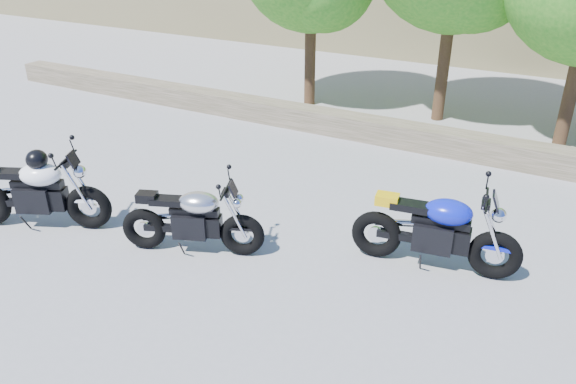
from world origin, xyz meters
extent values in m
plane|color=gray|center=(0.00, 0.00, 0.00)|extent=(90.00, 90.00, 0.00)
cube|color=brown|center=(0.00, 5.50, 0.25)|extent=(22.00, 0.55, 0.50)
cylinder|color=#382314|center=(-2.50, 7.20, 1.51)|extent=(0.28, 0.28, 3.02)
cylinder|color=#382314|center=(0.80, 7.60, 1.68)|extent=(0.28, 0.28, 3.36)
cylinder|color=#382314|center=(3.60, 7.00, 1.46)|extent=(0.28, 0.28, 2.91)
torus|color=black|center=(-0.12, 0.19, 0.33)|extent=(0.67, 0.39, 0.66)
torus|color=black|center=(-1.50, -0.35, 0.33)|extent=(0.67, 0.39, 0.66)
cylinder|color=silver|center=(-0.12, 0.19, 0.33)|extent=(0.23, 0.12, 0.23)
cylinder|color=silver|center=(-1.50, -0.35, 0.33)|extent=(0.23, 0.12, 0.23)
cube|color=black|center=(-0.83, -0.09, 0.45)|extent=(0.57, 0.47, 0.37)
cube|color=black|center=(-0.76, -0.06, 0.68)|extent=(0.73, 0.42, 0.10)
ellipsoid|color=silver|center=(-0.70, -0.04, 0.82)|extent=(0.70, 0.59, 0.31)
cube|color=black|center=(-1.12, -0.20, 0.82)|extent=(0.56, 0.40, 0.09)
cube|color=black|center=(-1.41, -0.31, 0.87)|extent=(0.34, 0.30, 0.13)
cylinder|color=black|center=(-0.31, 0.11, 1.06)|extent=(0.28, 0.65, 0.03)
sphere|color=silver|center=(-0.16, 0.17, 0.89)|extent=(0.19, 0.19, 0.19)
torus|color=black|center=(-2.68, -0.30, 0.37)|extent=(0.74, 0.47, 0.73)
cylinder|color=silver|center=(-2.68, -0.30, 0.37)|extent=(0.25, 0.15, 0.25)
cube|color=black|center=(-3.45, -0.65, 0.50)|extent=(0.64, 0.54, 0.41)
cube|color=black|center=(-3.38, -0.61, 0.76)|extent=(0.81, 0.50, 0.11)
ellipsoid|color=white|center=(-3.31, -0.58, 0.92)|extent=(0.78, 0.68, 0.35)
cube|color=black|center=(-3.77, -0.79, 0.92)|extent=(0.63, 0.47, 0.10)
cylinder|color=black|center=(-2.89, -0.39, 1.18)|extent=(0.35, 0.70, 0.04)
sphere|color=silver|center=(-2.72, -0.31, 0.99)|extent=(0.21, 0.21, 0.21)
ellipsoid|color=black|center=(-3.31, -0.58, 1.17)|extent=(0.43, 0.44, 0.30)
torus|color=black|center=(3.23, 1.32, 0.36)|extent=(0.75, 0.29, 0.73)
torus|color=black|center=(1.61, 1.08, 0.36)|extent=(0.75, 0.29, 0.73)
cylinder|color=silver|center=(3.23, 1.32, 0.36)|extent=(0.25, 0.08, 0.25)
cylinder|color=silver|center=(1.61, 1.08, 0.36)|extent=(0.25, 0.08, 0.25)
cube|color=black|center=(2.40, 1.20, 0.50)|extent=(0.59, 0.42, 0.41)
cube|color=black|center=(2.48, 1.21, 0.75)|extent=(0.81, 0.30, 0.11)
ellipsoid|color=#0C19BC|center=(2.56, 1.22, 0.91)|extent=(0.71, 0.53, 0.35)
cube|color=black|center=(2.06, 1.15, 0.91)|extent=(0.60, 0.33, 0.10)
cube|color=#E2B20B|center=(1.72, 1.10, 0.95)|extent=(0.35, 0.27, 0.15)
cylinder|color=black|center=(3.00, 1.29, 1.17)|extent=(0.15, 0.75, 0.04)
sphere|color=silver|center=(3.18, 1.31, 0.98)|extent=(0.20, 0.20, 0.20)
camera|label=1|loc=(3.81, -5.69, 4.55)|focal=35.00mm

